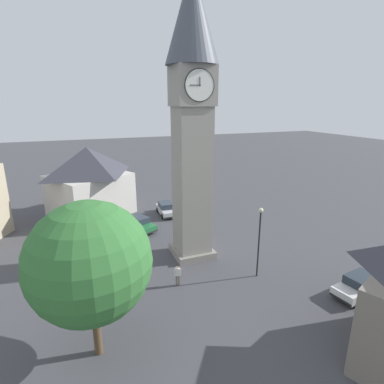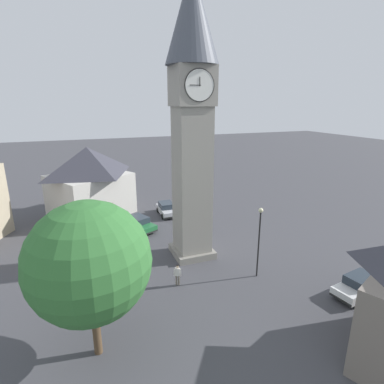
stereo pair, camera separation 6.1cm
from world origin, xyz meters
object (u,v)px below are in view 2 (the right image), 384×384
at_px(clock_tower, 192,99).
at_px(building_terrace_right, 89,181).
at_px(car_blue_kerb, 359,286).
at_px(lamp_post, 259,232).
at_px(pedestrian, 177,273).
at_px(car_silver_kerb, 139,223).
at_px(car_red_corner, 166,209).
at_px(tree, 89,262).

relative_size(clock_tower, building_terrace_right, 2.05).
bearing_deg(car_blue_kerb, lamp_post, -41.46).
bearing_deg(lamp_post, pedestrian, -9.55).
xyz_separation_m(car_silver_kerb, car_red_corner, (-4.10, -3.55, 0.00)).
bearing_deg(pedestrian, tree, 36.88).
distance_m(tree, lamp_post, 13.09).
distance_m(clock_tower, building_terrace_right, 18.80).
bearing_deg(car_silver_kerb, clock_tower, 115.20).
relative_size(car_red_corner, pedestrian, 2.46).
relative_size(car_blue_kerb, pedestrian, 2.57).
relative_size(car_silver_kerb, building_terrace_right, 0.39).
bearing_deg(pedestrian, lamp_post, 170.45).
distance_m(car_blue_kerb, car_red_corner, 22.39).
height_order(clock_tower, lamp_post, clock_tower).
relative_size(clock_tower, tree, 2.64).
bearing_deg(car_silver_kerb, pedestrian, 92.82).
relative_size(car_silver_kerb, car_red_corner, 1.07).
distance_m(car_blue_kerb, lamp_post, 7.85).
xyz_separation_m(clock_tower, pedestrian, (2.81, 4.26, -12.58)).
height_order(car_red_corner, pedestrian, pedestrian).
bearing_deg(building_terrace_right, car_blue_kerb, 124.40).
xyz_separation_m(building_terrace_right, lamp_post, (-11.31, 19.66, -0.49)).
bearing_deg(building_terrace_right, car_red_corner, 157.05).
xyz_separation_m(car_red_corner, pedestrian, (3.54, 14.98, 0.25)).
xyz_separation_m(clock_tower, tree, (8.97, 8.88, -7.99)).
distance_m(building_terrace_right, lamp_post, 22.69).
relative_size(pedestrian, tree, 0.19).
height_order(tree, building_terrace_right, tree).
bearing_deg(tree, car_red_corner, -116.33).
bearing_deg(clock_tower, lamp_post, 123.29).
height_order(car_silver_kerb, pedestrian, pedestrian).
bearing_deg(tree, pedestrian, -143.12).
relative_size(pedestrian, lamp_post, 0.29).
height_order(car_blue_kerb, car_red_corner, same).
height_order(tree, lamp_post, tree).
distance_m(car_red_corner, building_terrace_right, 9.93).
height_order(pedestrian, building_terrace_right, building_terrace_right).
xyz_separation_m(clock_tower, building_terrace_right, (7.82, -14.33, -9.32)).
height_order(car_red_corner, lamp_post, lamp_post).
height_order(car_blue_kerb, tree, tree).
height_order(car_red_corner, tree, tree).
distance_m(car_silver_kerb, building_terrace_right, 9.14).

